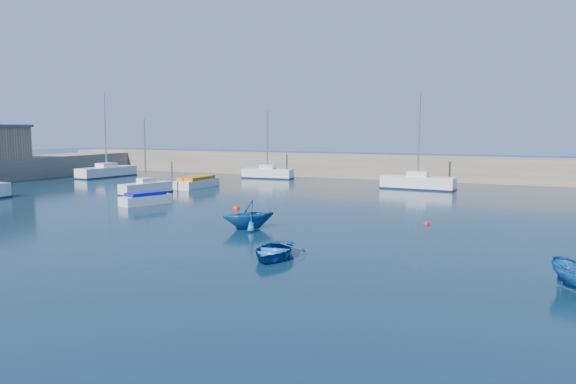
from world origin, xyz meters
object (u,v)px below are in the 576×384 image
at_px(sailboat_4, 107,172).
at_px(sailboat_5, 268,173).
at_px(sailboat_6, 418,182).
at_px(motorboat_1, 146,199).
at_px(sailboat_3, 146,188).
at_px(dinghy_left, 248,215).
at_px(dinghy_center, 273,251).
at_px(motorboat_2, 196,182).

bearing_deg(sailboat_4, sailboat_5, 25.53).
distance_m(sailboat_6, motorboat_1, 25.23).
bearing_deg(sailboat_6, sailboat_3, 126.94).
xyz_separation_m(sailboat_3, sailboat_5, (2.91, 17.96, 0.06)).
bearing_deg(sailboat_4, dinghy_left, -29.82).
height_order(sailboat_5, motorboat_1, sailboat_5).
distance_m(sailboat_3, sailboat_5, 18.20).
relative_size(sailboat_6, dinghy_center, 2.69).
bearing_deg(dinghy_center, sailboat_3, 132.21).
distance_m(motorboat_2, dinghy_center, 30.55).
distance_m(sailboat_3, sailboat_6, 24.88).
height_order(sailboat_6, dinghy_left, sailboat_6).
relative_size(sailboat_6, motorboat_1, 2.20).
bearing_deg(motorboat_2, sailboat_4, 161.13).
height_order(sailboat_4, sailboat_5, sailboat_4).
relative_size(sailboat_3, sailboat_4, 0.67).
height_order(sailboat_4, sailboat_6, sailboat_4).
distance_m(sailboat_5, motorboat_2, 11.86).
xyz_separation_m(sailboat_5, sailboat_6, (17.89, -4.32, 0.05)).
relative_size(motorboat_1, dinghy_left, 1.33).
bearing_deg(motorboat_1, sailboat_6, 67.73).
bearing_deg(dinghy_center, motorboat_1, 136.26).
xyz_separation_m(sailboat_5, motorboat_2, (-1.85, -11.72, -0.10)).
relative_size(motorboat_1, dinghy_center, 1.22).
distance_m(sailboat_4, sailboat_5, 19.01).
xyz_separation_m(sailboat_5, dinghy_left, (13.22, -29.10, 0.20)).
bearing_deg(sailboat_3, motorboat_1, -36.83).
bearing_deg(dinghy_center, dinghy_left, 118.67).
xyz_separation_m(sailboat_3, sailboat_6, (20.80, 13.65, 0.11)).
bearing_deg(motorboat_2, sailboat_6, 20.57).
xyz_separation_m(sailboat_4, motorboat_1, (19.31, -17.16, -0.21)).
relative_size(sailboat_5, dinghy_left, 2.54).
distance_m(dinghy_center, dinghy_left, 7.57).
distance_m(sailboat_3, sailboat_4, 19.10).
height_order(sailboat_6, dinghy_center, sailboat_6).
relative_size(sailboat_4, sailboat_5, 1.25).
xyz_separation_m(sailboat_3, sailboat_4, (-15.05, 11.76, 0.10)).
bearing_deg(motorboat_2, sailboat_3, -99.65).
height_order(motorboat_2, dinghy_center, motorboat_2).
relative_size(motorboat_1, motorboat_2, 0.76).
xyz_separation_m(motorboat_1, dinghy_center, (16.39, -11.80, -0.10)).
distance_m(sailboat_4, dinghy_center, 45.97).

